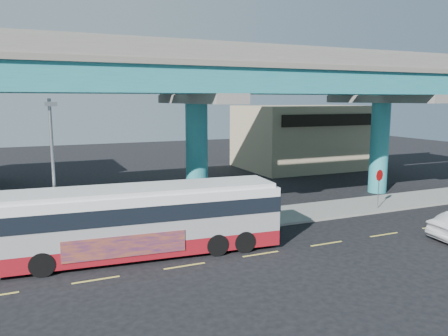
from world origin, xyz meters
name	(u,v)px	position (x,y,z in m)	size (l,w,h in m)	color
ground	(258,252)	(0.00, 0.00, 0.00)	(120.00, 120.00, 0.00)	black
sidewalk	(217,223)	(0.00, 5.50, 0.07)	(70.00, 4.00, 0.15)	gray
lane_markings	(261,254)	(0.00, -0.30, 0.01)	(58.00, 0.12, 0.01)	#D8C64C
viaduct	(195,77)	(0.00, 9.11, 9.14)	(52.00, 12.40, 11.70)	#227082
building_beige	(304,137)	(18.00, 22.98, 3.51)	(14.00, 10.23, 7.00)	tan
transit_bus	(145,218)	(-5.30, 1.92, 1.90)	(13.64, 3.94, 3.46)	maroon
parked_car	(16,232)	(-11.26, 5.62, 0.84)	(4.04, 1.65, 1.37)	#2D2D32
street_lamp	(53,154)	(-9.30, 3.44, 5.08)	(0.50, 2.48, 7.57)	gray
stop_sign	(379,180)	(11.64, 4.18, 2.15)	(0.81, 0.24, 2.75)	gray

